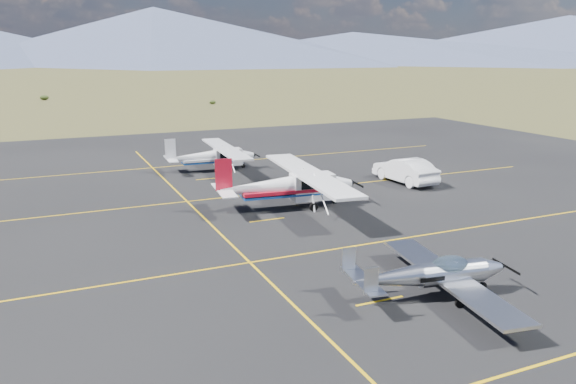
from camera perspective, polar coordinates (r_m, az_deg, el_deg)
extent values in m
plane|color=#383D1C|center=(25.23, 10.71, -6.58)|extent=(1600.00, 1600.00, 0.00)
cube|color=black|center=(30.92, 3.39, -2.46)|extent=(72.00, 72.00, 0.02)
cube|color=silver|center=(21.81, 16.02, -8.30)|extent=(2.56, 8.46, 0.11)
ellipsoid|color=#99BFD8|center=(21.65, 16.10, -7.21)|extent=(1.63, 1.09, 0.76)
cube|color=silver|center=(20.21, 7.61, -8.88)|extent=(1.05, 2.85, 0.06)
cube|color=silver|center=(19.14, 8.45, -8.91)|extent=(0.51, 0.13, 0.93)
cube|color=silver|center=(20.88, 6.20, -6.83)|extent=(0.51, 0.13, 0.93)
cylinder|color=black|center=(22.78, 19.16, -9.00)|extent=(0.32, 0.13, 0.32)
cylinder|color=black|center=(21.05, 17.07, -10.70)|extent=(0.38, 0.16, 0.37)
cylinder|color=black|center=(22.79, 14.07, -8.54)|extent=(0.38, 0.16, 0.37)
cube|color=white|center=(32.64, 2.47, 0.57)|extent=(2.55, 1.52, 1.49)
cube|color=white|center=(32.39, 2.12, 1.88)|extent=(2.97, 12.28, 0.15)
cube|color=black|center=(32.57, 2.48, 1.10)|extent=(1.90, 1.49, 0.61)
cube|color=#B60F23|center=(32.21, 0.07, 0.20)|extent=(5.63, 1.86, 0.20)
cube|color=#B60F23|center=(31.02, -6.55, 1.77)|extent=(0.94, 0.17, 1.77)
cube|color=white|center=(31.22, -6.51, 0.18)|extent=(1.19, 3.61, 0.07)
cylinder|color=black|center=(33.39, 4.77, -0.86)|extent=(0.41, 0.15, 0.40)
cylinder|color=black|center=(31.71, 2.62, -1.55)|extent=(0.50, 0.19, 0.49)
cylinder|color=black|center=(33.82, 1.25, -0.54)|extent=(0.50, 0.19, 0.49)
cube|color=silver|center=(43.11, -6.13, 3.57)|extent=(2.08, 1.17, 1.24)
cube|color=silver|center=(42.96, -6.39, 4.40)|extent=(1.98, 10.17, 0.13)
cube|color=black|center=(43.07, -6.14, 3.91)|extent=(1.53, 1.17, 0.51)
cube|color=silver|center=(42.85, -7.67, 3.33)|extent=(4.64, 1.32, 0.17)
cube|color=silver|center=(42.11, -11.86, 4.30)|extent=(0.78, 0.11, 1.47)
cube|color=silver|center=(42.24, -11.81, 3.32)|extent=(0.85, 2.97, 0.06)
cylinder|color=black|center=(43.57, -4.58, 2.65)|extent=(0.34, 0.11, 0.33)
cylinder|color=black|center=(42.28, -6.13, 2.31)|extent=(0.41, 0.14, 0.40)
cylinder|color=black|center=(44.11, -6.77, 2.78)|extent=(0.41, 0.14, 0.40)
imported|color=white|center=(39.38, 11.80, 2.18)|extent=(2.14, 5.31, 1.72)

